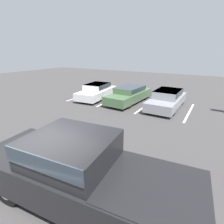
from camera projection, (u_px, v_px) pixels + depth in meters
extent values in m
plane|color=#423F3F|center=(49.00, 186.00, 5.13)|extent=(60.00, 60.00, 0.00)
cube|color=white|center=(83.00, 96.00, 15.62)|extent=(0.12, 4.20, 0.01)
cube|color=white|center=(111.00, 100.00, 14.20)|extent=(0.12, 4.20, 0.01)
cube|color=white|center=(146.00, 105.00, 12.78)|extent=(0.12, 4.20, 0.01)
cube|color=white|center=(189.00, 112.00, 11.36)|extent=(0.12, 4.20, 0.01)
cube|color=black|center=(83.00, 178.00, 4.42)|extent=(5.87, 2.57, 0.88)
cube|color=black|center=(71.00, 149.00, 4.28)|extent=(2.23, 2.04, 0.68)
cube|color=#2D3842|center=(71.00, 143.00, 4.23)|extent=(2.19, 2.10, 0.38)
cube|color=black|center=(155.00, 188.00, 3.59)|extent=(2.29, 2.13, 0.13)
cylinder|color=black|center=(156.00, 186.00, 4.54)|extent=(0.93, 0.42, 0.90)
cylinder|color=#ADADB2|center=(156.00, 186.00, 4.54)|extent=(0.53, 0.39, 0.49)
cylinder|color=black|center=(54.00, 155.00, 5.89)|extent=(0.93, 0.42, 0.90)
cylinder|color=#ADADB2|center=(54.00, 155.00, 5.89)|extent=(0.53, 0.39, 0.49)
cylinder|color=black|center=(9.00, 187.00, 4.48)|extent=(0.93, 0.42, 0.90)
cylinder|color=#ADADB2|center=(9.00, 187.00, 4.48)|extent=(0.53, 0.39, 0.49)
cube|color=silver|center=(97.00, 93.00, 14.60)|extent=(2.14, 4.38, 0.58)
cube|color=silver|center=(97.00, 86.00, 14.50)|extent=(1.72, 2.34, 0.47)
cube|color=#2D3842|center=(97.00, 85.00, 14.47)|extent=(1.79, 2.30, 0.28)
cylinder|color=black|center=(97.00, 99.00, 13.31)|extent=(0.29, 0.67, 0.65)
cylinder|color=#ADADB2|center=(97.00, 99.00, 13.31)|extent=(0.27, 0.38, 0.36)
cylinder|color=black|center=(81.00, 97.00, 13.89)|extent=(0.29, 0.67, 0.65)
cylinder|color=#ADADB2|center=(81.00, 97.00, 13.89)|extent=(0.27, 0.38, 0.36)
cylinder|color=black|center=(111.00, 92.00, 15.41)|extent=(0.29, 0.67, 0.65)
cylinder|color=#ADADB2|center=(111.00, 92.00, 15.41)|extent=(0.27, 0.38, 0.36)
cylinder|color=black|center=(97.00, 91.00, 15.99)|extent=(0.29, 0.67, 0.65)
cylinder|color=#ADADB2|center=(97.00, 91.00, 15.99)|extent=(0.27, 0.38, 0.36)
cube|color=#4C6B47|center=(129.00, 96.00, 13.51)|extent=(2.00, 4.82, 0.61)
cube|color=#4C6B47|center=(130.00, 89.00, 13.42)|extent=(1.66, 2.54, 0.42)
cube|color=#2D3842|center=(130.00, 88.00, 13.39)|extent=(1.73, 2.50, 0.25)
cylinder|color=black|center=(129.00, 104.00, 12.10)|extent=(0.26, 0.68, 0.67)
cylinder|color=#ADADB2|center=(129.00, 104.00, 12.10)|extent=(0.25, 0.38, 0.37)
cylinder|color=black|center=(111.00, 100.00, 12.88)|extent=(0.26, 0.68, 0.67)
cylinder|color=#ADADB2|center=(111.00, 100.00, 12.88)|extent=(0.25, 0.38, 0.37)
cylinder|color=black|center=(145.00, 96.00, 14.25)|extent=(0.26, 0.68, 0.67)
cylinder|color=#ADADB2|center=(145.00, 96.00, 14.25)|extent=(0.25, 0.38, 0.37)
cylinder|color=black|center=(129.00, 93.00, 15.03)|extent=(0.26, 0.68, 0.67)
cylinder|color=#ADADB2|center=(129.00, 93.00, 15.03)|extent=(0.25, 0.38, 0.37)
cube|color=gray|center=(167.00, 101.00, 12.15)|extent=(1.83, 4.59, 0.59)
cube|color=gray|center=(168.00, 93.00, 12.05)|extent=(1.59, 2.40, 0.49)
cube|color=#2D3842|center=(168.00, 92.00, 12.02)|extent=(1.66, 2.35, 0.29)
cylinder|color=black|center=(173.00, 110.00, 10.76)|extent=(0.23, 0.62, 0.61)
cylinder|color=#ADADB2|center=(173.00, 110.00, 10.76)|extent=(0.23, 0.34, 0.34)
cylinder|color=black|center=(150.00, 107.00, 11.51)|extent=(0.23, 0.62, 0.61)
cylinder|color=#ADADB2|center=(150.00, 107.00, 11.51)|extent=(0.23, 0.34, 0.34)
cylinder|color=black|center=(182.00, 101.00, 12.90)|extent=(0.23, 0.62, 0.61)
cylinder|color=#ADADB2|center=(182.00, 101.00, 12.90)|extent=(0.23, 0.34, 0.34)
cylinder|color=black|center=(161.00, 98.00, 13.64)|extent=(0.23, 0.62, 0.61)
cylinder|color=#ADADB2|center=(161.00, 98.00, 13.64)|extent=(0.23, 0.34, 0.34)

